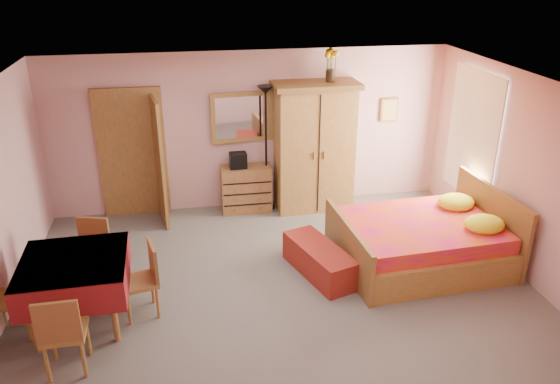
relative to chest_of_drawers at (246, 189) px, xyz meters
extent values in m
plane|color=slate|center=(0.12, -2.25, -0.39)|extent=(6.50, 6.50, 0.00)
plane|color=brown|center=(0.12, -2.25, 2.21)|extent=(6.50, 6.50, 0.00)
cube|color=#CC9494|center=(0.12, 0.25, 0.91)|extent=(6.50, 0.10, 2.60)
cube|color=#CC9494|center=(0.12, -4.75, 0.91)|extent=(6.50, 0.10, 2.60)
cube|color=#CC9494|center=(3.37, -2.25, 0.91)|extent=(0.10, 5.00, 2.60)
cube|color=#9E6B35|center=(-1.78, 0.22, 0.64)|extent=(1.06, 0.12, 2.15)
cube|color=white|center=(3.33, -1.05, 1.06)|extent=(0.08, 1.40, 1.95)
cube|color=#D8BF59|center=(2.47, 0.22, 1.16)|extent=(0.30, 0.04, 0.40)
cube|color=#945E32|center=(0.00, 0.00, 0.00)|extent=(0.82, 0.42, 0.77)
cube|color=silver|center=(0.00, 0.21, 1.16)|extent=(1.04, 0.14, 0.82)
cube|color=black|center=(-0.12, -0.01, 0.51)|extent=(0.28, 0.21, 0.25)
cube|color=black|center=(0.34, 0.02, 0.66)|extent=(0.30, 0.30, 2.08)
cube|color=#B07D3B|center=(1.12, -0.07, 0.68)|extent=(1.37, 0.73, 2.13)
cube|color=yellow|center=(1.35, -0.06, 2.00)|extent=(0.21, 0.21, 0.51)
cube|color=#D21457|center=(2.14, -2.11, 0.13)|extent=(2.31, 1.87, 1.02)
cube|color=maroon|center=(0.72, -2.16, -0.18)|extent=(0.81, 1.30, 0.41)
cube|color=maroon|center=(-2.25, -2.71, 0.04)|extent=(1.19, 1.19, 0.84)
cube|color=olive|center=(-2.26, -3.48, 0.09)|extent=(0.44, 0.44, 0.94)
cube|color=#AE703B|center=(-2.22, -1.95, 0.07)|extent=(0.51, 0.51, 0.90)
cube|color=#A47737|center=(-2.95, -2.78, 0.09)|extent=(0.43, 0.43, 0.94)
cube|color=#AE6F3B|center=(-1.58, -2.64, 0.07)|extent=(0.49, 0.49, 0.90)
camera|label=1|loc=(-0.90, -8.26, 3.56)|focal=35.00mm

